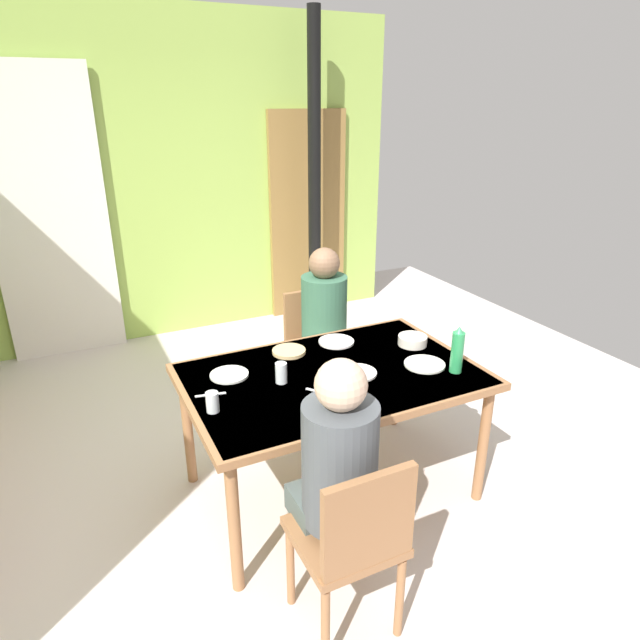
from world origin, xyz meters
The scene contains 21 objects.
ground_plane centered at (0.00, 0.00, 0.00)m, with size 6.78×6.78×0.00m, color silver.
wall_back centered at (0.00, 2.61, 1.41)m, with size 4.64×0.10×2.82m, color #9CC054.
door_wooden centered at (1.49, 2.53, 1.00)m, with size 0.80×0.05×2.00m, color olive.
stove_pipe_column centered at (1.43, 2.26, 1.41)m, with size 0.12×0.12×2.82m, color black.
curtain_panel centered at (-0.83, 2.51, 1.18)m, with size 0.90×0.03×2.37m, color white.
dining_table centered at (0.38, -0.16, 0.68)m, with size 1.54×1.00×0.75m.
chair_near_diner centered at (0.04, -1.01, 0.50)m, with size 0.40×0.40×0.87m.
chair_far_diner centered at (0.70, 0.69, 0.50)m, with size 0.40×0.40×0.87m.
person_near_diner centered at (0.04, -0.87, 0.78)m, with size 0.30×0.37×0.77m.
person_far_diner centered at (0.70, 0.56, 0.78)m, with size 0.30×0.37×0.77m.
water_bottle_green_near centered at (0.98, -0.42, 0.87)m, with size 0.07×0.07×0.26m.
serving_bowl_center centered at (0.97, -0.04, 0.77)m, with size 0.17×0.17×0.06m, color silver.
dinner_plate_near_left centered at (0.50, -0.22, 0.75)m, with size 0.20×0.20×0.01m, color white.
dinner_plate_near_right centered at (0.88, -0.29, 0.75)m, with size 0.22×0.22×0.01m, color white.
dinner_plate_far_center centered at (-0.11, 0.06, 0.75)m, with size 0.20×0.20×0.01m, color white.
dinner_plate_far_side centered at (0.59, 0.18, 0.75)m, with size 0.21×0.21×0.01m, color white.
drinking_glass_by_near_diner centered at (-0.29, -0.25, 0.80)m, with size 0.06×0.06×0.10m, color silver.
drinking_glass_by_far_diner centered at (0.11, -0.13, 0.80)m, with size 0.06×0.06×0.11m, color silver.
bread_plate_sliced centered at (0.28, 0.18, 0.76)m, with size 0.19×0.19×0.02m, color #DBB77A.
cutlery_knife_near centered at (0.24, -0.31, 0.75)m, with size 0.15×0.02×0.00m, color silver.
cutlery_fork_near centered at (-0.26, -0.10, 0.75)m, with size 0.15×0.02×0.00m, color silver.
Camera 1 is at (-0.81, -2.46, 2.10)m, focal length 30.99 mm.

